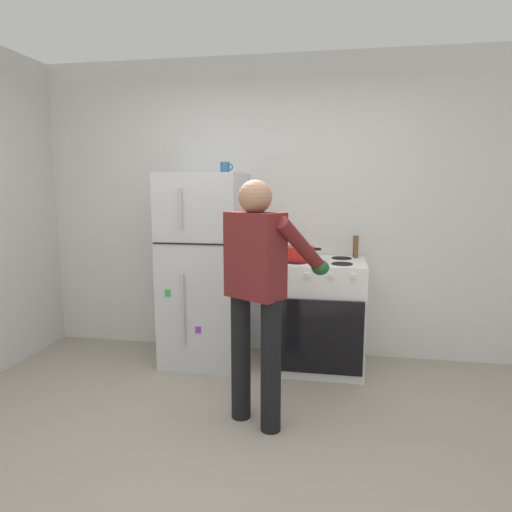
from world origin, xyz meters
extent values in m
plane|color=#9E9384|center=(0.00, 0.00, 0.00)|extent=(8.00, 8.00, 0.00)
cube|color=silver|center=(0.00, 1.95, 1.35)|extent=(6.00, 0.10, 2.70)
cube|color=silver|center=(-0.53, 1.57, 0.83)|extent=(0.68, 0.68, 1.66)
cube|color=black|center=(-0.53, 1.23, 1.10)|extent=(0.67, 0.01, 0.01)
cylinder|color=#B7B7BC|center=(-0.61, 1.20, 0.55)|extent=(0.02, 0.02, 0.60)
cylinder|color=#B7B7BC|center=(-0.61, 1.20, 1.38)|extent=(0.02, 0.02, 0.31)
cube|color=purple|center=(-0.49, 1.22, 0.39)|extent=(0.04, 0.01, 0.06)
cube|color=green|center=(-0.74, 1.22, 0.69)|extent=(0.04, 0.01, 0.06)
cube|color=white|center=(0.48, 1.57, 0.47)|extent=(0.76, 0.64, 0.94)
cube|color=black|center=(0.48, 1.25, 0.39)|extent=(0.53, 0.01, 0.34)
cylinder|color=black|center=(0.30, 1.43, 0.94)|extent=(0.17, 0.17, 0.01)
cylinder|color=black|center=(0.66, 1.43, 0.94)|extent=(0.17, 0.17, 0.01)
cylinder|color=black|center=(0.30, 1.71, 0.94)|extent=(0.17, 0.17, 0.01)
cylinder|color=black|center=(0.66, 1.71, 0.94)|extent=(0.17, 0.17, 0.01)
cylinder|color=silver|center=(0.22, 1.23, 0.88)|extent=(0.04, 0.03, 0.04)
cylinder|color=silver|center=(0.39, 1.23, 0.88)|extent=(0.04, 0.03, 0.04)
cylinder|color=silver|center=(0.57, 1.23, 0.88)|extent=(0.04, 0.03, 0.04)
cylinder|color=silver|center=(0.74, 1.23, 0.88)|extent=(0.04, 0.03, 0.04)
cube|color=black|center=(0.48, 1.23, 0.38)|extent=(0.72, 0.03, 0.60)
cylinder|color=black|center=(0.00, 0.60, 0.43)|extent=(0.13, 0.13, 0.86)
cylinder|color=black|center=(0.22, 0.47, 0.43)|extent=(0.13, 0.13, 0.86)
cube|color=maroon|center=(0.11, 0.53, 1.13)|extent=(0.41, 0.35, 0.54)
sphere|color=#A37556|center=(0.11, 0.53, 1.49)|extent=(0.21, 0.21, 0.21)
sphere|color=black|center=(0.11, 0.53, 1.46)|extent=(0.15, 0.15, 0.15)
cylinder|color=maroon|center=(0.05, 0.83, 1.18)|extent=(0.33, 0.48, 0.41)
cylinder|color=maroon|center=(0.39, 0.63, 1.18)|extent=(0.33, 0.48, 0.41)
ellipsoid|color=#1E5123|center=(0.16, 1.02, 1.01)|extent=(0.12, 0.18, 0.10)
ellipsoid|color=#1E5123|center=(0.51, 0.82, 1.01)|extent=(0.12, 0.18, 0.10)
cylinder|color=red|center=(0.32, 1.52, 1.00)|extent=(0.24, 0.24, 0.12)
cube|color=black|center=(0.17, 1.52, 1.04)|extent=(0.05, 0.03, 0.02)
cube|color=black|center=(0.46, 1.52, 1.04)|extent=(0.05, 0.03, 0.02)
cylinder|color=#2D6093|center=(-0.35, 1.62, 1.71)|extent=(0.08, 0.08, 0.10)
torus|color=#2D6093|center=(-0.30, 1.62, 1.72)|extent=(0.06, 0.01, 0.06)
cylinder|color=brown|center=(0.78, 1.77, 1.04)|extent=(0.05, 0.05, 0.19)
camera|label=1|loc=(0.60, -2.23, 1.57)|focal=31.81mm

